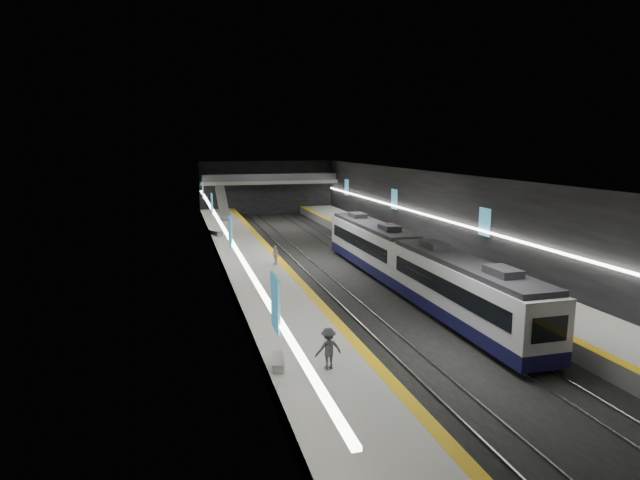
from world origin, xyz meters
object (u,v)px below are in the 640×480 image
object	(u,v)px
passenger_left_a	(275,255)
passenger_left_b	(328,349)
passenger_right_b	(442,255)
passenger_right_a	(414,245)
bench_right_near	(497,271)
bench_right_far	(372,224)
bench_left_near	(278,362)
escalator	(222,203)
bench_left_far	(216,233)
train	(409,262)

from	to	relation	value
passenger_left_a	passenger_left_b	size ratio (longest dim) A/B	0.84
passenger_right_b	passenger_left_a	world-z (taller)	passenger_right_b
passenger_right_a	bench_right_near	bearing A→B (deg)	178.87
passenger_left_a	bench_right_far	bearing A→B (deg)	114.44
bench_left_near	bench_right_near	distance (m)	22.66
bench_left_near	passenger_right_b	bearing A→B (deg)	55.26
escalator	passenger_left_b	bearing A→B (deg)	-89.93
passenger_right_b	passenger_left_a	distance (m)	13.30
bench_right_near	bench_left_far	bearing A→B (deg)	139.99
passenger_right_b	passenger_left_a	size ratio (longest dim) A/B	1.10
passenger_right_a	passenger_left_a	distance (m)	12.20
escalator	passenger_left_b	size ratio (longest dim) A/B	4.38
bench_left_near	passenger_right_b	distance (m)	22.91
bench_right_far	passenger_left_a	world-z (taller)	passenger_left_a
bench_left_near	bench_right_far	size ratio (longest dim) A/B	0.86
bench_left_near	bench_left_far	distance (m)	34.94
passenger_right_b	bench_left_near	bearing A→B (deg)	-175.36
bench_left_far	passenger_left_a	world-z (taller)	passenger_left_a
train	passenger_left_b	xyz separation A→B (m)	(-9.94, -13.53, -0.28)
bench_right_near	passenger_right_b	distance (m)	4.58
passenger_right_a	passenger_left_a	world-z (taller)	passenger_right_a
bench_left_far	bench_right_near	world-z (taller)	bench_left_far
train	bench_left_near	world-z (taller)	train
bench_left_far	bench_right_far	world-z (taller)	bench_left_far
bench_left_near	bench_right_far	xyz separation A→B (m)	(18.22, 36.54, 0.03)
bench_left_far	passenger_right_a	bearing A→B (deg)	-65.37
bench_right_near	passenger_right_b	xyz separation A→B (m)	(-2.65, 3.68, 0.65)
bench_left_near	escalator	bearing A→B (deg)	98.49
passenger_right_b	bench_right_near	bearing A→B (deg)	-94.05
bench_right_near	passenger_right_a	size ratio (longest dim) A/B	0.84
passenger_right_a	passenger_left_b	size ratio (longest dim) A/B	1.06
train	passenger_left_a	world-z (taller)	train
bench_left_near	passenger_left_b	size ratio (longest dim) A/B	0.90
bench_left_far	bench_right_near	xyz separation A→B (m)	(19.00, -22.59, -0.05)
train	bench_right_near	size ratio (longest dim) A/B	18.38
train	passenger_right_b	xyz separation A→B (m)	(4.35, 3.28, -0.35)
passenger_right_b	passenger_left_b	size ratio (longest dim) A/B	0.93
train	passenger_left_b	bearing A→B (deg)	-126.29
passenger_left_b	passenger_left_a	bearing A→B (deg)	-100.97
train	bench_right_near	world-z (taller)	train
passenger_right_a	passenger_right_b	xyz separation A→B (m)	(0.60, -3.82, -0.12)
bench_left_far	bench_right_far	distance (m)	18.29
bench_left_far	passenger_right_b	bearing A→B (deg)	-70.76
bench_right_far	passenger_right_a	xyz separation A→B (m)	(-2.46, -16.68, 0.74)
passenger_left_b	bench_right_near	bearing A→B (deg)	-148.99
escalator	bench_right_far	world-z (taller)	escalator
bench_left_near	bench_left_far	size ratio (longest dim) A/B	0.79
train	bench_right_far	xyz separation A→B (m)	(6.22, 23.79, -0.96)
bench_right_near	bench_right_far	xyz separation A→B (m)	(-0.78, 24.19, 0.03)
bench_right_far	bench_left_near	bearing A→B (deg)	-133.39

